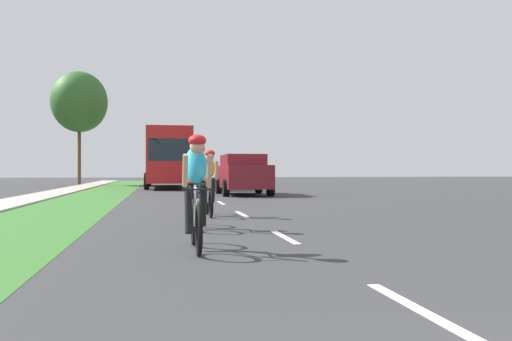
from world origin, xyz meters
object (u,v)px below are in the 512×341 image
(cyclist_lead, at_px, (196,192))
(pickup_white, at_px, (167,173))
(street_tree_far, at_px, (79,102))
(cyclist_distant, at_px, (209,182))
(bus_red, at_px, (168,156))
(sedan_silver, at_px, (167,173))
(cyclist_trailing, at_px, (198,186))
(suv_maroon, at_px, (243,174))

(cyclist_lead, relative_size, pickup_white, 0.34)
(street_tree_far, bearing_deg, cyclist_lead, -79.46)
(cyclist_distant, distance_m, bus_red, 21.78)
(pickup_white, relative_size, sedan_silver, 1.19)
(cyclist_trailing, relative_size, sedan_silver, 0.40)
(cyclist_distant, distance_m, street_tree_far, 29.72)
(cyclist_trailing, relative_size, suv_maroon, 0.37)
(suv_maroon, distance_m, street_tree_far, 20.60)
(cyclist_trailing, relative_size, bus_red, 0.15)
(cyclist_trailing, xyz_separation_m, street_tree_far, (-6.52, 31.12, 5.29))
(sedan_silver, height_order, street_tree_far, street_tree_far)
(cyclist_distant, bearing_deg, pickup_white, 90.73)
(cyclist_trailing, bearing_deg, cyclist_distant, 80.45)
(cyclist_trailing, bearing_deg, pickup_white, 90.03)
(cyclist_lead, bearing_deg, suv_maroon, 79.02)
(cyclist_lead, relative_size, bus_red, 0.15)
(cyclist_distant, distance_m, pickup_white, 37.76)
(suv_maroon, height_order, bus_red, bus_red)
(cyclist_trailing, xyz_separation_m, sedan_silver, (0.13, 51.41, -0.04))
(pickup_white, bearing_deg, cyclist_distant, -89.27)
(bus_red, height_order, pickup_white, bus_red)
(cyclist_lead, height_order, bus_red, bus_red)
(cyclist_lead, height_order, street_tree_far, street_tree_far)
(pickup_white, bearing_deg, cyclist_trailing, -89.97)
(cyclist_lead, xyz_separation_m, suv_maroon, (3.17, 16.34, 0.14))
(pickup_white, distance_m, street_tree_far, 12.56)
(cyclist_distant, bearing_deg, street_tree_far, 103.81)
(sedan_silver, bearing_deg, pickup_white, -90.81)
(cyclist_distant, height_order, sedan_silver, cyclist_distant)
(cyclist_trailing, distance_m, bus_red, 24.49)
(cyclist_lead, xyz_separation_m, sedan_silver, (0.35, 54.18, -0.04))
(bus_red, height_order, sedan_silver, bus_red)
(bus_red, xyz_separation_m, sedan_silver, (0.31, 26.96, -1.21))
(suv_maroon, height_order, street_tree_far, street_tree_far)
(pickup_white, xyz_separation_m, street_tree_far, (-6.50, -9.36, 5.27))
(suv_maroon, xyz_separation_m, street_tree_far, (-9.48, 17.55, 5.15))
(cyclist_trailing, bearing_deg, bus_red, 90.41)
(suv_maroon, relative_size, pickup_white, 0.92)
(sedan_silver, bearing_deg, cyclist_lead, -90.37)
(street_tree_far, bearing_deg, cyclist_trailing, -78.17)
(cyclist_lead, distance_m, street_tree_far, 34.87)
(suv_maroon, height_order, sedan_silver, suv_maroon)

